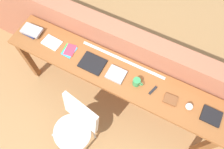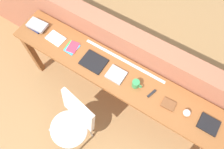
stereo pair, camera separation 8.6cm
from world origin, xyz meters
The scene contains 15 objects.
ground_plane centered at (0.00, 0.00, 0.00)m, with size 40.00×40.00×0.00m, color #9E7547.
brick_wall_back centered at (0.00, 0.64, 0.57)m, with size 6.00×0.20×1.14m, color #9E5B42.
sideboard centered at (0.00, 0.30, 0.74)m, with size 2.50×0.44×0.88m.
chair_white_moulded centered at (-0.15, -0.33, 0.53)m, with size 0.51×0.52×0.89m.
book_stack_leftmost centered at (-1.07, 0.32, 0.91)m, with size 0.23×0.16×0.06m.
magazine_cycling centered at (-0.79, 0.30, 0.89)m, with size 0.21×0.14×0.01m, color white.
pamphlet_pile_colourful centered at (-0.56, 0.30, 0.88)m, with size 0.15×0.18×0.01m.
book_open_centre centered at (-0.25, 0.28, 0.89)m, with size 0.26×0.21×0.02m, color black.
book_grey_hardcover centered at (0.04, 0.27, 0.89)m, with size 0.19×0.16×0.03m, color #9E9EA3.
mug centered at (0.27, 0.28, 0.92)m, with size 0.11×0.08×0.09m.
multitool_folded centered at (0.44, 0.29, 0.89)m, with size 0.02×0.11×0.02m, color black.
leather_journal_brown centered at (0.64, 0.28, 0.89)m, with size 0.13×0.10×0.02m, color brown.
sports_ball_small centered at (0.82, 0.28, 0.92)m, with size 0.07×0.07×0.07m, color silver.
book_repair_rightmost centered at (1.04, 0.30, 0.89)m, with size 0.19×0.16×0.02m, color black.
ruler_metal_back_edge centered at (0.02, 0.47, 0.88)m, with size 0.98×0.03×0.00m, color silver.
Camera 1 is at (0.46, -0.63, 2.93)m, focal length 35.00 mm.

